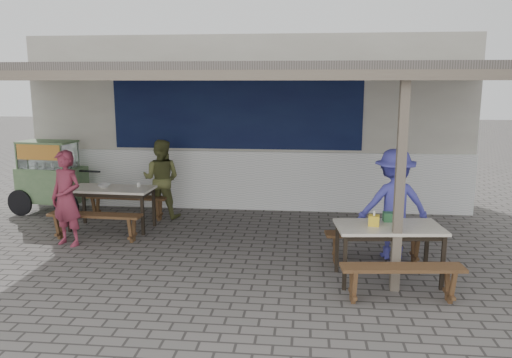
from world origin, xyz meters
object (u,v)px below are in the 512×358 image
Objects in this scene: condiment_jar at (139,184)px; vendor_cart at (51,174)px; bench_left_street at (95,220)px; bench_right_street at (402,275)px; table_right at (389,231)px; bench_left_wall at (127,202)px; donation_box at (390,217)px; condiment_bowl at (104,186)px; bench_right_wall at (376,240)px; tissue_box at (374,220)px; patron_wall_side at (161,179)px; patron_street_side at (66,198)px; patron_right_table at (394,204)px; table_left at (111,192)px.

vendor_cart is at bearing 158.66° from condiment_jar.
bench_left_street is 1.07× the size of bench_right_street.
bench_left_wall is at bearing 144.19° from table_right.
donation_box is (6.16, -2.68, 0.03)m from vendor_cart.
condiment_bowl reaches higher than bench_left_street.
tissue_box is (-0.13, -0.67, 0.48)m from bench_right_wall.
patron_wall_side is 7.18× the size of condiment_bowl.
patron_street_side reaches higher than bench_right_street.
patron_right_table is at bearing -14.96° from condiment_jar.
bench_left_wall is 0.77m from condiment_bowl.
patron_right_table is (4.05, -1.85, 0.06)m from patron_wall_side.
donation_box reaches higher than table_left.
patron_wall_side is 4.66m from donation_box.
vendor_cart is 1.21× the size of patron_street_side.
vendor_cart reaches higher than condiment_bowl.
bench_left_street is 4.71m from donation_box.
condiment_bowl is at bearing 151.22° from table_right.
bench_right_street is 7.98× the size of donation_box.
table_left reaches higher than bench_left_wall.
patron_right_table reaches higher than vendor_cart.
tissue_box reaches higher than bench_left_wall.
bench_right_street is (4.56, -2.57, -0.33)m from table_left.
bench_left_street is at bearing -81.33° from condiment_bowl.
table_left is 11.08× the size of tissue_box.
condiment_jar is at bearing -47.31° from bench_left_wall.
vendor_cart is at bearing 142.02° from patron_street_side.
patron_wall_side is (-3.84, 2.79, 0.08)m from table_right.
bench_right_wall is at bearing 90.00° from table_right.
table_left is 0.74m from bench_left_wall.
bench_left_street is 0.60m from patron_street_side.
table_right is 7.68× the size of donation_box.
tissue_box reaches higher than table_right.
bench_right_street is 0.90× the size of patron_right_table.
table_left is 4.61m from bench_right_wall.
patron_right_table reaches higher than condiment_bowl.
patron_wall_side is at bearing 74.24° from condiment_jar.
condiment_jar is at bearing 77.58° from patron_wall_side.
bench_right_wall is at bearing 103.80° from donation_box.
vendor_cart reaches higher than bench_right_wall.
patron_right_table is (0.28, 0.28, 0.48)m from bench_right_wall.
table_left is 0.92× the size of patron_right_table.
bench_left_wall is 1.04× the size of patron_wall_side.
bench_right_wall is at bearing -21.08° from bench_left_wall.
table_right is at bearing -90.00° from bench_right_wall.
condiment_bowl reaches higher than bench_left_wall.
patron_street_side is at bearing -139.25° from bench_left_street.
tissue_box reaches higher than table_left.
bench_left_street is at bearing 69.42° from patron_wall_side.
donation_box is at bearing -20.52° from condiment_bowl.
tissue_box is (4.66, -1.01, 0.05)m from patron_street_side.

